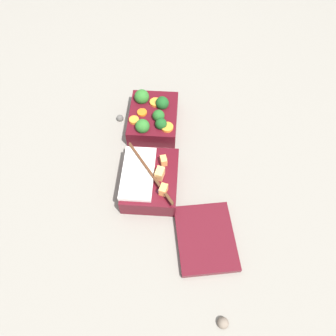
# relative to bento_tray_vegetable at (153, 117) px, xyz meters

# --- Properties ---
(ground_plane) EXTENTS (3.00, 3.00, 0.00)m
(ground_plane) POSITION_rel_bento_tray_vegetable_xyz_m (0.09, 0.01, -0.03)
(ground_plane) COLOR gray
(bento_tray_vegetable) EXTENTS (0.17, 0.14, 0.08)m
(bento_tray_vegetable) POSITION_rel_bento_tray_vegetable_xyz_m (0.00, 0.00, 0.00)
(bento_tray_vegetable) COLOR #510F19
(bento_tray_vegetable) RESTS_ON ground_plane
(bento_tray_rice) EXTENTS (0.17, 0.14, 0.08)m
(bento_tray_rice) POSITION_rel_bento_tray_vegetable_xyz_m (0.21, 0.01, -0.00)
(bento_tray_rice) COLOR #510F19
(bento_tray_rice) RESTS_ON ground_plane
(bento_lid) EXTENTS (0.19, 0.16, 0.01)m
(bento_lid) POSITION_rel_bento_tray_vegetable_xyz_m (0.35, 0.15, -0.02)
(bento_lid) COLOR #510F19
(bento_lid) RESTS_ON ground_plane
(pebble_0) EXTENTS (0.02, 0.02, 0.02)m
(pebble_0) POSITION_rel_bento_tray_vegetable_xyz_m (0.53, 0.19, -0.03)
(pebble_0) COLOR #7A6B5B
(pebble_0) RESTS_ON ground_plane
(pebble_1) EXTENTS (0.02, 0.02, 0.02)m
(pebble_1) POSITION_rel_bento_tray_vegetable_xyz_m (-0.01, -0.10, -0.03)
(pebble_1) COLOR #595651
(pebble_1) RESTS_ON ground_plane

